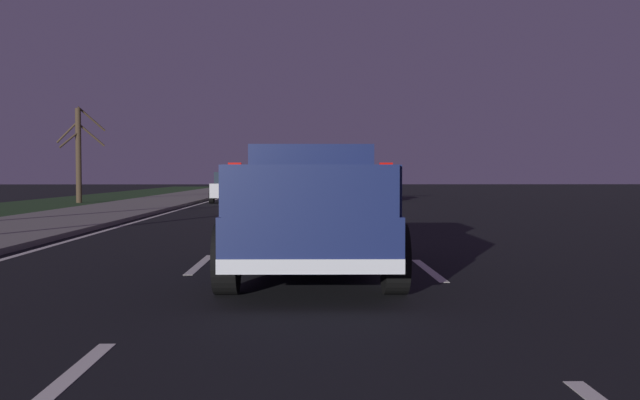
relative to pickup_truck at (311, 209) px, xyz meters
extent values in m
plane|color=black|center=(16.85, 0.00, -0.91)|extent=(144.00, 144.00, 0.00)
cube|color=slate|center=(16.85, 7.45, -0.85)|extent=(108.00, 4.00, 0.12)
cube|color=silver|center=(-0.08, -1.75, -0.91)|extent=(2.40, 0.14, 0.01)
cube|color=silver|center=(5.16, -1.75, -0.91)|extent=(2.40, 0.14, 0.01)
cube|color=silver|center=(10.59, -1.75, -0.91)|extent=(2.40, 0.14, 0.01)
cube|color=silver|center=(16.12, -1.75, -0.91)|extent=(2.40, 0.14, 0.01)
cube|color=silver|center=(21.54, -1.75, -0.91)|extent=(2.40, 0.14, 0.01)
cube|color=silver|center=(27.03, -1.75, -0.91)|extent=(2.40, 0.14, 0.01)
cube|color=silver|center=(32.74, -1.75, -0.91)|extent=(2.40, 0.14, 0.01)
cube|color=silver|center=(38.55, -1.75, -0.91)|extent=(2.40, 0.14, 0.01)
cube|color=silver|center=(43.55, -1.75, -0.91)|extent=(2.40, 0.14, 0.01)
cube|color=silver|center=(48.62, -1.75, -0.91)|extent=(2.40, 0.14, 0.01)
cube|color=silver|center=(54.60, -1.75, -0.91)|extent=(2.40, 0.14, 0.01)
cube|color=silver|center=(60.02, -1.75, -0.91)|extent=(2.40, 0.14, 0.01)
cube|color=silver|center=(66.44, -1.75, -0.91)|extent=(2.40, 0.14, 0.01)
cube|color=silver|center=(-5.70, 1.75, -0.91)|extent=(2.40, 0.14, 0.01)
cube|color=silver|center=(0.66, 1.75, -0.91)|extent=(2.40, 0.14, 0.01)
cube|color=silver|center=(6.07, 1.75, -0.91)|extent=(2.40, 0.14, 0.01)
cube|color=silver|center=(12.15, 1.75, -0.91)|extent=(2.40, 0.14, 0.01)
cube|color=silver|center=(18.97, 1.75, -0.91)|extent=(2.40, 0.14, 0.01)
cube|color=silver|center=(25.40, 1.75, -0.91)|extent=(2.40, 0.14, 0.01)
cube|color=silver|center=(31.11, 1.75, -0.91)|extent=(2.40, 0.14, 0.01)
cube|color=silver|center=(37.56, 1.75, -0.91)|extent=(2.40, 0.14, 0.01)
cube|color=silver|center=(42.89, 1.75, -0.91)|extent=(2.40, 0.14, 0.01)
cube|color=silver|center=(48.10, 1.75, -0.91)|extent=(2.40, 0.14, 0.01)
cube|color=silver|center=(53.22, 1.75, -0.91)|extent=(2.40, 0.14, 0.01)
cube|color=silver|center=(59.32, 1.75, -0.91)|extent=(2.40, 0.14, 0.01)
cube|color=silver|center=(65.48, 1.75, -0.91)|extent=(2.40, 0.14, 0.01)
cube|color=silver|center=(16.85, 5.15, -0.91)|extent=(108.00, 0.14, 0.01)
cube|color=#141E4C|center=(-0.32, 0.00, -0.24)|extent=(5.42, 2.06, 0.60)
cube|color=#141E4C|center=(0.87, -0.01, 0.51)|extent=(2.18, 1.87, 0.90)
cube|color=#1E2833|center=(-0.18, 0.00, 0.56)|extent=(0.06, 1.44, 0.50)
cube|color=#141E4C|center=(-1.39, 0.96, 0.34)|extent=(3.02, 0.12, 0.56)
cube|color=#141E4C|center=(-1.41, -0.92, 0.34)|extent=(3.02, 0.12, 0.56)
cube|color=#141E4C|center=(-2.98, 0.04, 0.34)|extent=(0.10, 1.88, 0.56)
cube|color=silver|center=(-2.98, 0.04, -0.46)|extent=(0.14, 2.00, 0.16)
cube|color=red|center=(-2.96, 0.84, 0.54)|extent=(0.06, 0.14, 0.20)
cube|color=red|center=(-2.98, -0.76, 0.54)|extent=(0.06, 0.14, 0.20)
cylinder|color=black|center=(1.47, 0.98, -0.49)|extent=(0.84, 0.28, 0.84)
cylinder|color=black|center=(1.45, -1.02, -0.49)|extent=(0.84, 0.28, 0.84)
cylinder|color=black|center=(-2.09, 1.03, -0.49)|extent=(0.84, 0.28, 0.84)
cylinder|color=black|center=(-2.12, -0.97, -0.49)|extent=(0.84, 0.28, 0.84)
cube|color=#B2B5BA|center=(25.17, 3.72, -0.28)|extent=(4.45, 1.92, 0.70)
cube|color=#1E2833|center=(24.92, 3.73, 0.35)|extent=(2.51, 1.65, 0.56)
cylinder|color=black|center=(26.69, 4.58, -0.57)|extent=(0.68, 0.22, 0.68)
cylinder|color=black|center=(26.64, 2.78, -0.57)|extent=(0.68, 0.22, 0.68)
cylinder|color=black|center=(23.70, 4.66, -0.57)|extent=(0.68, 0.22, 0.68)
cylinder|color=black|center=(23.65, 2.86, -0.57)|extent=(0.68, 0.22, 0.68)
cube|color=red|center=(23.02, 3.78, -0.23)|extent=(0.12, 1.51, 0.10)
cube|color=#9E845B|center=(26.67, -3.27, -0.28)|extent=(4.43, 1.87, 0.70)
cube|color=#1E2833|center=(26.42, -3.26, 0.35)|extent=(2.49, 1.63, 0.56)
cylinder|color=black|center=(28.18, -2.39, -0.57)|extent=(0.68, 0.22, 0.68)
cylinder|color=black|center=(28.15, -4.19, -0.57)|extent=(0.68, 0.22, 0.68)
cylinder|color=black|center=(25.19, -2.34, -0.57)|extent=(0.68, 0.22, 0.68)
cylinder|color=black|center=(25.16, -4.14, -0.57)|extent=(0.68, 0.22, 0.68)
cube|color=red|center=(24.52, -3.23, -0.23)|extent=(0.11, 1.51, 0.10)
cube|color=silver|center=(30.99, 0.08, -0.28)|extent=(4.42, 1.84, 0.70)
cube|color=#1E2833|center=(30.74, 0.08, 0.35)|extent=(2.48, 1.61, 0.56)
cylinder|color=black|center=(32.50, 0.96, -0.57)|extent=(0.68, 0.22, 0.68)
cylinder|color=black|center=(32.48, -0.84, -0.57)|extent=(0.68, 0.22, 0.68)
cylinder|color=black|center=(29.50, 0.99, -0.57)|extent=(0.68, 0.22, 0.68)
cylinder|color=black|center=(29.49, -0.81, -0.57)|extent=(0.68, 0.22, 0.68)
cube|color=red|center=(28.84, 0.10, -0.23)|extent=(0.09, 1.51, 0.10)
cylinder|color=#423323|center=(24.55, 11.42, 1.45)|extent=(0.28, 0.28, 4.72)
cylinder|color=#423323|center=(24.77, 12.01, 2.67)|extent=(0.45, 1.27, 1.17)
cylinder|color=#423323|center=(24.18, 11.75, 2.23)|extent=(0.76, 0.80, 0.90)
cylinder|color=#423323|center=(24.94, 10.87, 3.31)|extent=(0.76, 1.23, 1.25)
cylinder|color=#423323|center=(24.84, 10.85, 2.51)|extent=(0.57, 1.23, 1.20)
camera|label=1|loc=(-10.28, 0.10, 0.52)|focal=38.80mm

